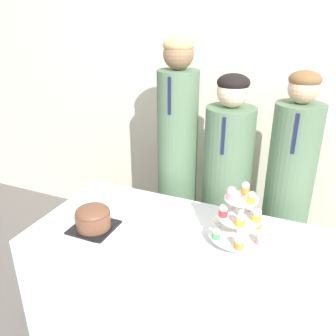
# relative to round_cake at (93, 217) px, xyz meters

# --- Properties ---
(wall_back) EXTENTS (9.00, 0.06, 2.70)m
(wall_back) POSITION_rel_round_cake_xyz_m (0.52, 1.24, 0.58)
(wall_back) COLOR beige
(wall_back) RESTS_ON ground_plane
(table) EXTENTS (1.68, 0.74, 0.70)m
(table) POSITION_rel_round_cake_xyz_m (0.52, 0.11, -0.42)
(table) COLOR white
(table) RESTS_ON ground_plane
(round_cake) EXTENTS (0.21, 0.21, 0.13)m
(round_cake) POSITION_rel_round_cake_xyz_m (0.00, 0.00, 0.00)
(round_cake) COLOR black
(round_cake) RESTS_ON table
(cake_knife) EXTENTS (0.30, 0.12, 0.01)m
(cake_knife) POSITION_rel_round_cake_xyz_m (-0.06, -0.16, -0.06)
(cake_knife) COLOR silver
(cake_knife) RESTS_ON table
(cupcake_stand) EXTENTS (0.29, 0.29, 0.31)m
(cupcake_stand) POSITION_rel_round_cake_xyz_m (0.71, 0.18, 0.07)
(cupcake_stand) COLOR silver
(cupcake_stand) RESTS_ON table
(student_0) EXTENTS (0.26, 0.27, 1.61)m
(student_0) POSITION_rel_round_cake_xyz_m (0.16, 0.74, 0.01)
(student_0) COLOR #567556
(student_0) RESTS_ON ground_plane
(student_1) EXTENTS (0.30, 0.31, 1.42)m
(student_1) POSITION_rel_round_cake_xyz_m (0.50, 0.74, -0.10)
(student_1) COLOR #567556
(student_1) RESTS_ON ground_plane
(student_2) EXTENTS (0.27, 0.28, 1.46)m
(student_2) POSITION_rel_round_cake_xyz_m (0.88, 0.74, -0.08)
(student_2) COLOR #567556
(student_2) RESTS_ON ground_plane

